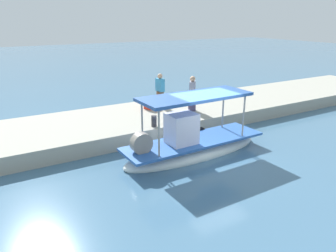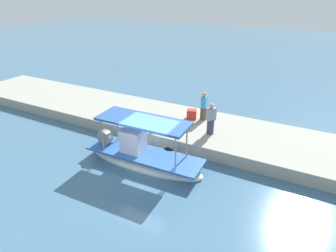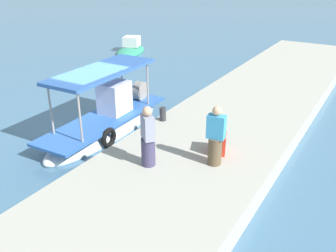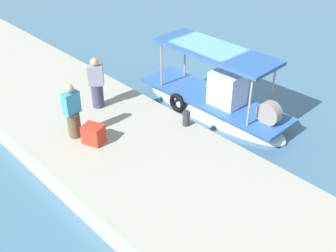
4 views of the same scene
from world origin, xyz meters
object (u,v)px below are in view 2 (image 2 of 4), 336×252
Objects in this scene: fisherman_by_crate at (211,120)px; cargo_crate at (192,114)px; main_fishing_boat at (143,156)px; fisherman_near_bollard at (204,107)px; mooring_bollard at (153,128)px.

cargo_crate is (1.72, -1.39, -0.52)m from fisherman_by_crate.
fisherman_near_bollard is at bearing -104.44° from main_fishing_boat.
cargo_crate is at bearing -97.11° from main_fishing_boat.
fisherman_near_bollard is at bearing -123.23° from mooring_bollard.
fisherman_near_bollard is 0.99× the size of fisherman_by_crate.
fisherman_near_bollard reaches higher than cargo_crate.
mooring_bollard is (2.95, 1.34, -0.56)m from fisherman_by_crate.
main_fishing_boat is 2.26m from mooring_bollard.
fisherman_by_crate is at bearing -155.54° from mooring_bollard.
mooring_bollard is at bearing -73.46° from main_fishing_boat.
main_fishing_boat is at bearing 106.54° from mooring_bollard.
cargo_crate is (-1.23, -2.73, 0.04)m from mooring_bollard.
main_fishing_boat is 4.90m from cargo_crate.
main_fishing_boat is 12.59× the size of mooring_bollard.
cargo_crate is at bearing 17.04° from fisherman_near_bollard.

